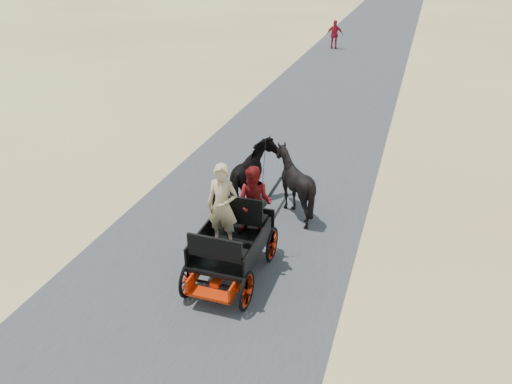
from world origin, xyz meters
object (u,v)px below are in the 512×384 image
(carriage, at_px, (232,261))
(pedestrian, at_px, (335,34))
(horse_left, at_px, (253,177))
(horse_right, at_px, (294,183))

(carriage, xyz_separation_m, pedestrian, (-2.19, 23.80, 0.50))
(horse_left, distance_m, pedestrian, 20.86)
(horse_left, xyz_separation_m, horse_right, (1.10, 0.00, 0.00))
(horse_right, xyz_separation_m, pedestrian, (-2.74, 20.80, 0.01))
(carriage, relative_size, horse_right, 1.41)
(carriage, bearing_deg, horse_right, 79.61)
(horse_left, relative_size, horse_right, 1.18)
(horse_left, height_order, horse_right, horse_right)
(horse_left, xyz_separation_m, pedestrian, (-1.64, 20.80, 0.02))
(carriage, height_order, horse_right, horse_right)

